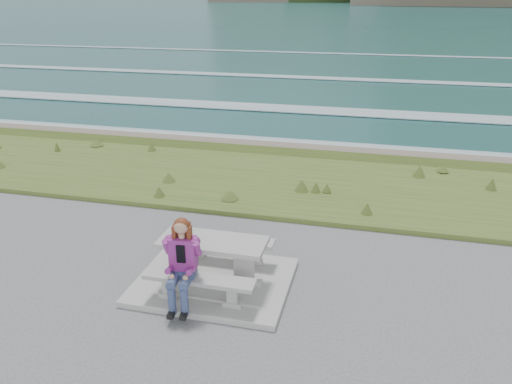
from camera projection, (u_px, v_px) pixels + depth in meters
The scene contains 8 objects.
concrete_slab at pixel (214, 281), 8.62m from camera, with size 2.60×2.10×0.10m, color #AEAEA8.
picnic_table at pixel (213, 249), 8.38m from camera, with size 1.80×0.75×0.75m.
bench_landward at pixel (199, 283), 7.84m from camera, with size 1.80×0.35×0.45m.
bench_seaward at pixel (226, 242), 9.10m from camera, with size 1.80×0.35×0.45m.
grass_verge at pixel (274, 184), 13.14m from camera, with size 160.00×4.50×0.22m, color #395821.
shore_drop at pixel (293, 152), 15.76m from camera, with size 160.00×0.80×2.20m, color #635D4A.
ocean at pixel (339, 101), 31.89m from camera, with size 1600.00×1600.00×0.09m.
seated_woman at pixel (182, 275), 7.71m from camera, with size 0.47×0.75×1.43m.
Camera 1 is at (2.50, -7.03, 4.69)m, focal length 35.00 mm.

